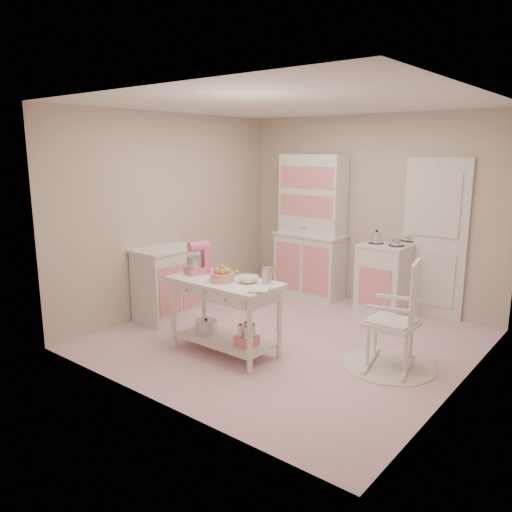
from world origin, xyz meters
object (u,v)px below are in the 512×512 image
at_px(hutch, 311,226).
at_px(base_cabinet, 168,283).
at_px(stove, 384,278).
at_px(work_table, 225,317).
at_px(rocking_chair, 392,314).
at_px(stand_mixer, 197,258).
at_px(bread_basket, 222,277).

distance_m(hutch, base_cabinet, 2.26).
distance_m(stove, work_table, 2.45).
height_order(stove, work_table, stove).
relative_size(base_cabinet, rocking_chair, 0.84).
distance_m(rocking_chair, work_table, 1.71).
xyz_separation_m(rocking_chair, stand_mixer, (-1.94, -0.75, 0.42)).
xyz_separation_m(hutch, rocking_chair, (2.00, -1.63, -0.49)).
distance_m(base_cabinet, work_table, 1.39).
distance_m(stove, bread_basket, 2.52).
xyz_separation_m(base_cabinet, rocking_chair, (2.85, 0.38, 0.09)).
relative_size(stove, bread_basket, 3.68).
bearing_deg(work_table, stove, 73.08).
relative_size(work_table, bread_basket, 4.80).
distance_m(base_cabinet, bread_basket, 1.47).
distance_m(base_cabinet, rocking_chair, 2.87).
height_order(hutch, work_table, hutch).
xyz_separation_m(base_cabinet, stand_mixer, (0.91, -0.36, 0.51)).
bearing_deg(work_table, bread_basket, -68.20).
bearing_deg(stand_mixer, work_table, 15.03).
bearing_deg(rocking_chair, hutch, 127.33).
relative_size(work_table, stand_mixer, 3.53).
bearing_deg(rocking_chair, stand_mixer, -172.43).
relative_size(rocking_chair, bread_basket, 4.40).
height_order(hutch, stove, hutch).
relative_size(hutch, rocking_chair, 1.89).
distance_m(work_table, stand_mixer, 0.71).
relative_size(base_cabinet, bread_basket, 3.68).
xyz_separation_m(stove, stand_mixer, (-1.13, -2.33, 0.51)).
xyz_separation_m(stove, bread_basket, (-0.69, -2.40, 0.39)).
relative_size(hutch, base_cabinet, 2.26).
bearing_deg(stove, stand_mixer, -115.99).
relative_size(rocking_chair, stand_mixer, 3.24).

